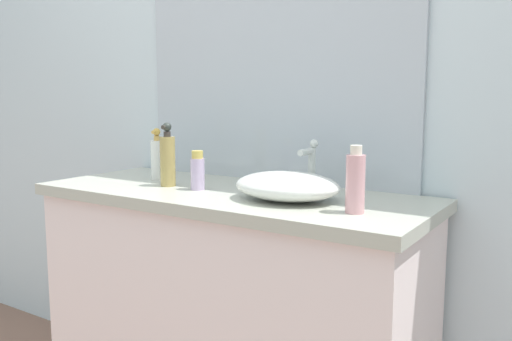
% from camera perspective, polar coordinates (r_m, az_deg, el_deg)
% --- Properties ---
extents(bathroom_wall_rear, '(6.00, 0.06, 2.60)m').
position_cam_1_polar(bathroom_wall_rear, '(2.07, 1.04, 10.56)').
color(bathroom_wall_rear, silver).
rests_on(bathroom_wall_rear, ground).
extents(vanity_counter, '(1.35, 0.53, 0.89)m').
position_cam_1_polar(vanity_counter, '(1.94, -2.72, -15.08)').
color(vanity_counter, white).
rests_on(vanity_counter, ground).
extents(wall_mirror_panel, '(1.12, 0.01, 1.19)m').
position_cam_1_polar(wall_mirror_panel, '(2.03, 1.66, 15.82)').
color(wall_mirror_panel, '#B2BCC6').
rests_on(wall_mirror_panel, vanity_counter).
extents(sink_basin, '(0.33, 0.26, 0.09)m').
position_cam_1_polar(sink_basin, '(1.66, 3.28, -1.63)').
color(sink_basin, silver).
rests_on(sink_basin, vanity_counter).
extents(faucet, '(0.03, 0.11, 0.17)m').
position_cam_1_polar(faucet, '(1.78, 5.76, 0.93)').
color(faucet, silver).
rests_on(faucet, vanity_counter).
extents(soap_dispenser, '(0.05, 0.05, 0.19)m').
position_cam_1_polar(soap_dispenser, '(2.08, -10.32, 1.36)').
color(soap_dispenser, silver).
rests_on(soap_dispenser, vanity_counter).
extents(lotion_bottle, '(0.05, 0.05, 0.18)m').
position_cam_1_polar(lotion_bottle, '(1.49, 10.38, -1.21)').
color(lotion_bottle, '#DA9CA1').
rests_on(lotion_bottle, vanity_counter).
extents(perfume_bottle, '(0.05, 0.05, 0.22)m').
position_cam_1_polar(perfume_bottle, '(1.92, -9.25, 1.23)').
color(perfume_bottle, tan).
rests_on(perfume_bottle, vanity_counter).
extents(spray_can, '(0.05, 0.05, 0.13)m').
position_cam_1_polar(spray_can, '(1.83, -6.14, -0.10)').
color(spray_can, '#C0AACE').
rests_on(spray_can, vanity_counter).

